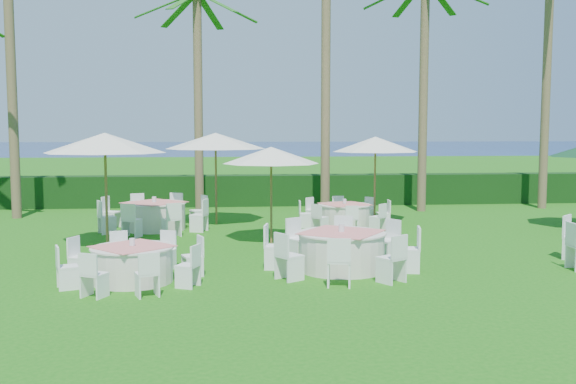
% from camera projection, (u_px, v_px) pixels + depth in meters
% --- Properties ---
extents(ground, '(120.00, 120.00, 0.00)m').
position_uv_depth(ground, '(349.00, 270.00, 13.61)').
color(ground, '#165F10').
rests_on(ground, ground).
extents(hedge, '(34.00, 1.00, 1.20)m').
position_uv_depth(hedge, '(291.00, 190.00, 25.44)').
color(hedge, black).
rests_on(hedge, ground).
extents(ocean, '(260.00, 260.00, 0.00)m').
position_uv_depth(ocean, '(240.00, 147.00, 114.66)').
color(ocean, '#060D45').
rests_on(ocean, ground).
extents(banquet_table_a, '(2.75, 2.75, 0.86)m').
position_uv_depth(banquet_table_a, '(133.00, 263.00, 12.45)').
color(banquet_table_a, beige).
rests_on(banquet_table_a, ground).
extents(banquet_table_b, '(3.27, 3.27, 0.99)m').
position_uv_depth(banquet_table_b, '(341.00, 250.00, 13.51)').
color(banquet_table_b, beige).
rests_on(banquet_table_b, ground).
extents(banquet_table_d, '(3.22, 3.22, 0.99)m').
position_uv_depth(banquet_table_d, '(154.00, 215.00, 19.06)').
color(banquet_table_d, beige).
rests_on(banquet_table_d, ground).
extents(banquet_table_e, '(2.80, 2.80, 0.86)m').
position_uv_depth(banquet_table_e, '(344.00, 215.00, 19.63)').
color(banquet_table_e, beige).
rests_on(banquet_table_e, ground).
extents(umbrella_a, '(3.01, 3.01, 2.89)m').
position_uv_depth(umbrella_a, '(105.00, 143.00, 15.91)').
color(umbrella_a, brown).
rests_on(umbrella_a, ground).
extents(umbrella_b, '(2.51, 2.51, 2.52)m').
position_uv_depth(umbrella_b, '(271.00, 155.00, 16.58)').
color(umbrella_b, brown).
rests_on(umbrella_b, ground).
extents(umbrella_c, '(3.10, 3.10, 2.87)m').
position_uv_depth(umbrella_c, '(216.00, 141.00, 19.95)').
color(umbrella_c, brown).
rests_on(umbrella_c, ground).
extents(umbrella_d, '(2.72, 2.72, 2.75)m').
position_uv_depth(umbrella_d, '(375.00, 144.00, 20.21)').
color(umbrella_d, brown).
rests_on(umbrella_d, ground).
extents(palm_a, '(4.39, 4.18, 9.06)m').
position_uv_depth(palm_a, '(11.00, 69.00, 21.18)').
color(palm_a, brown).
rests_on(palm_a, ground).
extents(palm_b, '(4.39, 4.18, 7.89)m').
position_uv_depth(palm_b, '(198.00, 91.00, 23.26)').
color(palm_b, brown).
rests_on(palm_b, ground).
extents(palm_c, '(4.40, 4.16, 10.39)m').
position_uv_depth(palm_c, '(326.00, 51.00, 22.03)').
color(palm_c, brown).
rests_on(palm_c, ground).
extents(palm_d, '(4.30, 4.34, 8.34)m').
position_uv_depth(palm_d, '(424.00, 84.00, 23.13)').
color(palm_d, brown).
rests_on(palm_d, ground).
extents(palm_e, '(4.20, 4.39, 9.23)m').
position_uv_depth(palm_e, '(547.00, 74.00, 23.97)').
color(palm_e, brown).
rests_on(palm_e, ground).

